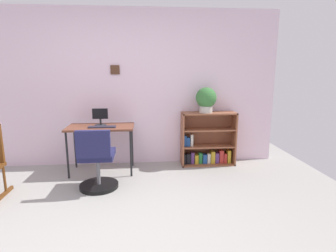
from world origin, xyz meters
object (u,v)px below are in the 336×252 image
at_px(keyboard, 102,127).
at_px(office_chair, 97,163).
at_px(desk, 101,130).
at_px(monitor, 100,117).
at_px(bookshelf_low, 207,142).
at_px(potted_plant_on_shelf, 206,99).

xyz_separation_m(keyboard, office_chair, (-0.00, -0.56, -0.37)).
xyz_separation_m(desk, monitor, (-0.01, 0.06, 0.19)).
bearing_deg(monitor, office_chair, -86.54).
bearing_deg(bookshelf_low, desk, -172.18).
height_order(bookshelf_low, potted_plant_on_shelf, potted_plant_on_shelf).
bearing_deg(potted_plant_on_shelf, keyboard, -170.21).
bearing_deg(monitor, bookshelf_low, 5.87).
bearing_deg(monitor, keyboard, -74.02).
relative_size(desk, bookshelf_low, 1.12).
distance_m(monitor, bookshelf_low, 1.79).
bearing_deg(office_chair, monitor, 93.46).
height_order(keyboard, potted_plant_on_shelf, potted_plant_on_shelf).
height_order(keyboard, office_chair, office_chair).
xyz_separation_m(desk, keyboard, (0.04, -0.10, 0.07)).
height_order(desk, office_chair, office_chair).
bearing_deg(potted_plant_on_shelf, office_chair, -152.69).
bearing_deg(bookshelf_low, monitor, -174.13).
relative_size(desk, potted_plant_on_shelf, 2.43).
bearing_deg(office_chair, desk, 93.20).
xyz_separation_m(office_chair, bookshelf_low, (1.68, 0.90, 0.02)).
xyz_separation_m(keyboard, potted_plant_on_shelf, (1.63, 0.28, 0.37)).
distance_m(desk, keyboard, 0.13).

